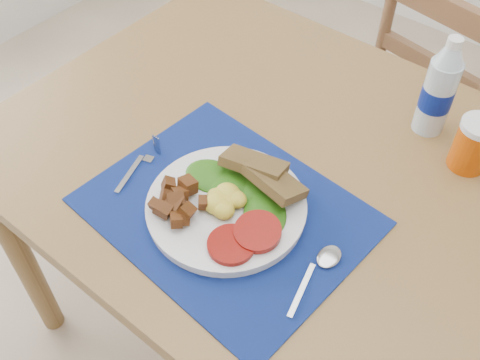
{
  "coord_description": "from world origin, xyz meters",
  "views": [
    {
      "loc": [
        0.32,
        -0.47,
        1.57
      ],
      "look_at": [
        -0.11,
        0.06,
        0.8
      ],
      "focal_mm": 42.0,
      "sensor_mm": 36.0,
      "label": 1
    }
  ],
  "objects_px": {
    "breakfast_plate": "(222,203)",
    "water_bottle": "(438,91)",
    "juice_glass": "(473,146)",
    "chair_far": "(440,84)"
  },
  "relations": [
    {
      "from": "breakfast_plate",
      "to": "water_bottle",
      "type": "bearing_deg",
      "value": 62.15
    },
    {
      "from": "breakfast_plate",
      "to": "juice_glass",
      "type": "relative_size",
      "value": 2.81
    },
    {
      "from": "breakfast_plate",
      "to": "juice_glass",
      "type": "distance_m",
      "value": 0.5
    },
    {
      "from": "chair_far",
      "to": "water_bottle",
      "type": "relative_size",
      "value": 4.63
    },
    {
      "from": "breakfast_plate",
      "to": "chair_far",
      "type": "bearing_deg",
      "value": 80.55
    },
    {
      "from": "juice_glass",
      "to": "breakfast_plate",
      "type": "bearing_deg",
      "value": -126.92
    },
    {
      "from": "chair_far",
      "to": "juice_glass",
      "type": "relative_size",
      "value": 9.96
    },
    {
      "from": "chair_far",
      "to": "water_bottle",
      "type": "xyz_separation_m",
      "value": [
        0.12,
        -0.45,
        0.32
      ]
    },
    {
      "from": "breakfast_plate",
      "to": "water_bottle",
      "type": "distance_m",
      "value": 0.49
    },
    {
      "from": "chair_far",
      "to": "breakfast_plate",
      "type": "relative_size",
      "value": 3.54
    }
  ]
}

